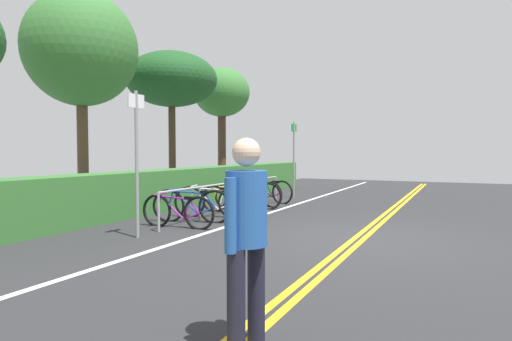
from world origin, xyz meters
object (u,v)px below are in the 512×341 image
(tree_mid, at_px, (81,50))
(tree_far_right, at_px, (172,80))
(pedestrian, at_px, (246,229))
(bicycle_1, at_px, (192,206))
(bicycle_3, at_px, (231,199))
(bicycle_4, at_px, (248,196))
(bicycle_5, at_px, (259,193))
(tree_extra, at_px, (222,94))
(bike_rack, at_px, (231,190))
(bicycle_0, at_px, (178,211))
(bicycle_6, at_px, (267,191))
(sign_post_far, at_px, (294,153))
(sign_post_near, at_px, (137,151))
(bicycle_2, at_px, (212,202))

(tree_mid, height_order, tree_far_right, tree_mid)
(pedestrian, bearing_deg, bicycle_1, 38.02)
(bicycle_3, height_order, bicycle_4, bicycle_4)
(bicycle_5, bearing_deg, tree_extra, 39.96)
(bike_rack, bearing_deg, bicycle_0, -178.70)
(bicycle_6, xyz_separation_m, pedestrian, (-8.78, -3.76, 0.59))
(bicycle_5, xyz_separation_m, sign_post_far, (2.41, -0.15, 1.12))
(bicycle_0, height_order, bicycle_5, bicycle_5)
(sign_post_near, distance_m, sign_post_far, 7.39)
(bicycle_4, height_order, tree_extra, tree_extra)
(pedestrian, bearing_deg, tree_far_right, 39.28)
(bicycle_2, bearing_deg, bicycle_6, 0.49)
(bicycle_5, relative_size, tree_extra, 0.34)
(pedestrian, bearing_deg, sign_post_far, 18.70)
(bicycle_2, height_order, sign_post_near, sign_post_near)
(bicycle_3, relative_size, bicycle_5, 0.98)
(bicycle_0, distance_m, sign_post_far, 6.36)
(bicycle_2, relative_size, bicycle_4, 1.01)
(bicycle_0, height_order, tree_extra, tree_extra)
(pedestrian, height_order, tree_far_right, tree_far_right)
(sign_post_near, bearing_deg, bike_rack, 0.30)
(bicycle_5, bearing_deg, tree_mid, 123.01)
(tree_far_right, height_order, tree_extra, tree_extra)
(bike_rack, relative_size, sign_post_far, 2.31)
(bicycle_3, xyz_separation_m, tree_mid, (-1.05, 3.90, 3.85))
(bicycle_0, xyz_separation_m, sign_post_near, (-1.14, 0.03, 1.20))
(bike_rack, distance_m, pedestrian, 7.42)
(tree_far_right, xyz_separation_m, tree_extra, (3.38, -0.00, -0.07))
(bicycle_0, bearing_deg, bicycle_3, 1.74)
(tree_far_right, relative_size, tree_extra, 0.99)
(bicycle_1, relative_size, tree_far_right, 0.35)
(bicycle_1, distance_m, pedestrian, 6.13)
(bicycle_2, bearing_deg, bike_rack, -3.00)
(pedestrian, bearing_deg, tree_extra, 30.85)
(tree_far_right, bearing_deg, bicycle_3, -125.55)
(bicycle_1, bearing_deg, sign_post_far, -2.50)
(bicycle_3, height_order, bicycle_5, bicycle_5)
(bike_rack, height_order, bicycle_5, bike_rack)
(bicycle_6, bearing_deg, bicycle_4, -174.42)
(sign_post_far, relative_size, tree_far_right, 0.51)
(bike_rack, height_order, sign_post_near, sign_post_near)
(tree_far_right, bearing_deg, bicycle_5, -107.40)
(bicycle_3, bearing_deg, tree_mid, 105.11)
(bicycle_6, distance_m, tree_far_right, 5.22)
(tree_extra, bearing_deg, sign_post_far, -118.66)
(bike_rack, distance_m, sign_post_far, 4.06)
(bicycle_2, xyz_separation_m, bicycle_6, (3.19, 0.03, -0.02))
(bicycle_2, bearing_deg, tree_far_right, 46.40)
(bicycle_2, distance_m, sign_post_near, 2.85)
(bicycle_6, bearing_deg, sign_post_near, -179.12)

